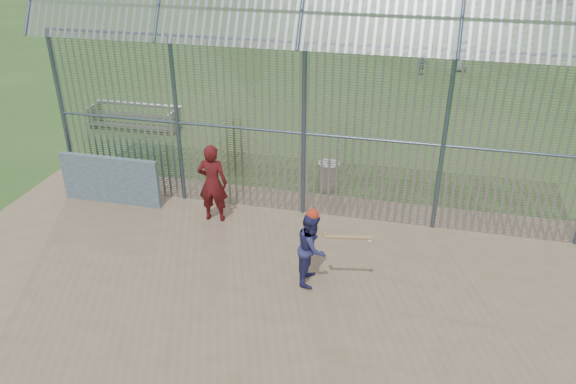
% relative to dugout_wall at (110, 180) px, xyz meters
% --- Properties ---
extents(ground, '(120.00, 120.00, 0.00)m').
position_rel_dugout_wall_xyz_m(ground, '(4.60, -2.90, -0.62)').
color(ground, '#2D511E').
rests_on(ground, ground).
extents(dirt_infield, '(14.00, 10.00, 0.02)m').
position_rel_dugout_wall_xyz_m(dirt_infield, '(4.60, -3.40, -0.61)').
color(dirt_infield, '#756047').
rests_on(dirt_infield, ground).
extents(dugout_wall, '(2.50, 0.12, 1.20)m').
position_rel_dugout_wall_xyz_m(dugout_wall, '(0.00, 0.00, 0.00)').
color(dugout_wall, '#38566B').
rests_on(dugout_wall, dirt_infield).
extents(batter, '(0.56, 0.72, 1.47)m').
position_rel_dugout_wall_xyz_m(batter, '(5.32, -2.00, 0.13)').
color(batter, navy).
rests_on(batter, dirt_infield).
extents(onlooker, '(0.71, 0.49, 1.85)m').
position_rel_dugout_wall_xyz_m(onlooker, '(2.69, -0.20, 0.32)').
color(onlooker, maroon).
rests_on(onlooker, dirt_infield).
extents(bg_kid_standing, '(0.94, 0.80, 1.63)m').
position_rel_dugout_wall_xyz_m(bg_kid_standing, '(8.63, 14.33, 0.20)').
color(bg_kid_standing, gray).
rests_on(bg_kid_standing, ground).
extents(bg_kid_seated, '(0.53, 0.26, 0.88)m').
position_rel_dugout_wall_xyz_m(bg_kid_seated, '(7.01, 13.28, -0.18)').
color(bg_kid_seated, slate).
rests_on(bg_kid_seated, ground).
extents(batting_gear, '(1.24, 0.38, 0.50)m').
position_rel_dugout_wall_xyz_m(batting_gear, '(5.52, -2.04, 0.76)').
color(batting_gear, red).
rests_on(batting_gear, ground).
extents(trash_can, '(0.56, 0.56, 0.82)m').
position_rel_dugout_wall_xyz_m(trash_can, '(4.99, 1.92, -0.24)').
color(trash_can, '#96999E').
rests_on(trash_can, ground).
extents(bleacher, '(3.00, 0.95, 0.72)m').
position_rel_dugout_wall_xyz_m(bleacher, '(-1.86, 4.81, -0.21)').
color(bleacher, gray).
rests_on(bleacher, ground).
extents(backstop_fence, '(20.09, 0.81, 5.30)m').
position_rel_dugout_wall_xyz_m(backstop_fence, '(6.41, 0.53, 1.74)').
color(backstop_fence, '#47566B').
rests_on(backstop_fence, ground).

